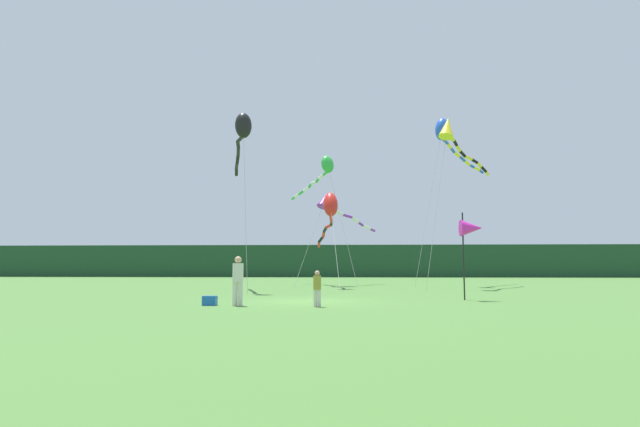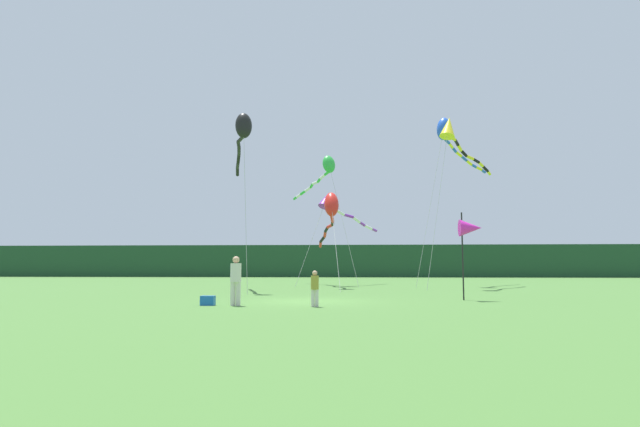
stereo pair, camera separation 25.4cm
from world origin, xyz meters
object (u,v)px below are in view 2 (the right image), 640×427
(kite_black, at_px, (243,132))
(kite_purple, at_px, (334,205))
(kite_red, at_px, (331,209))
(person_child, at_px, (315,287))
(kite_green, at_px, (325,169))
(kite_yellow, at_px, (453,133))
(person_adult, at_px, (236,278))
(cooler_box, at_px, (208,301))
(banner_flag_pole, at_px, (470,229))
(kite_blue, at_px, (447,133))

(kite_black, relative_size, kite_purple, 1.24)
(kite_red, bearing_deg, person_child, -89.37)
(kite_green, xyz_separation_m, kite_yellow, (8.48, -4.60, 1.41))
(kite_black, bearing_deg, kite_green, 67.66)
(person_adult, height_order, person_child, person_adult)
(person_adult, height_order, cooler_box, person_adult)
(person_adult, distance_m, banner_flag_pole, 9.81)
(person_child, distance_m, banner_flag_pole, 7.56)
(person_adult, bearing_deg, person_child, -5.91)
(kite_green, relative_size, kite_red, 0.83)
(person_adult, xyz_separation_m, kite_green, (2.00, 19.64, 7.50))
(cooler_box, distance_m, kite_green, 21.43)
(kite_blue, bearing_deg, person_child, -112.41)
(banner_flag_pole, bearing_deg, person_adult, -158.26)
(kite_red, distance_m, kite_yellow, 9.22)
(person_child, relative_size, kite_red, 0.11)
(kite_black, xyz_separation_m, kite_purple, (4.70, 8.94, -3.07))
(kite_green, height_order, kite_purple, kite_green)
(kite_black, distance_m, kite_yellow, 13.58)
(person_adult, bearing_deg, kite_yellow, 55.13)
(kite_blue, distance_m, kite_red, 10.96)
(cooler_box, height_order, kite_black, kite_black)
(kite_black, xyz_separation_m, kite_yellow, (12.50, 5.19, 1.09))
(kite_blue, xyz_separation_m, kite_black, (-12.87, -9.37, -2.13))
(kite_blue, relative_size, kite_black, 1.24)
(person_child, bearing_deg, kite_blue, 67.59)
(cooler_box, height_order, banner_flag_pole, banner_flag_pole)
(person_child, xyz_separation_m, kite_green, (-0.81, 19.93, 7.77))
(kite_green, bearing_deg, cooler_box, -98.77)
(kite_green, xyz_separation_m, kite_black, (-4.02, -9.78, 0.32))
(kite_purple, bearing_deg, kite_blue, 2.98)
(person_adult, relative_size, cooler_box, 3.58)
(kite_green, xyz_separation_m, kite_purple, (0.68, -0.84, -2.76))
(person_child, bearing_deg, kite_purple, 90.39)
(kite_blue, relative_size, kite_red, 1.06)
(cooler_box, bearing_deg, person_child, -5.85)
(person_adult, relative_size, kite_yellow, 0.16)
(cooler_box, bearing_deg, kite_black, 95.89)
(person_adult, height_order, banner_flag_pole, banner_flag_pole)
(kite_red, height_order, kite_purple, kite_purple)
(kite_yellow, bearing_deg, kite_purple, 154.29)
(cooler_box, relative_size, kite_yellow, 0.04)
(cooler_box, distance_m, kite_black, 13.05)
(person_adult, relative_size, kite_green, 0.18)
(person_adult, bearing_deg, kite_green, 84.17)
(kite_black, height_order, kite_purple, kite_black)
(kite_blue, bearing_deg, kite_red, -152.79)
(kite_yellow, height_order, kite_purple, kite_yellow)
(kite_yellow, bearing_deg, cooler_box, -127.57)
(kite_yellow, bearing_deg, kite_black, -157.45)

